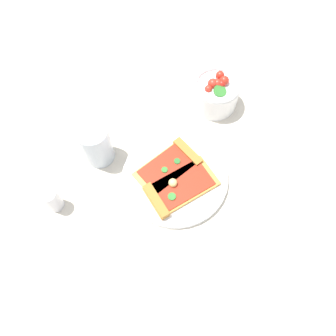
{
  "coord_description": "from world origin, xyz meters",
  "views": [
    {
      "loc": [
        0.18,
        -0.24,
        0.67
      ],
      "look_at": [
        -0.03,
        -0.0,
        0.03
      ],
      "focal_mm": 34.08,
      "sensor_mm": 36.0,
      "label": 1
    }
  ],
  "objects_px": {
    "pizza_slice_near": "(176,188)",
    "salad_bowl": "(216,93)",
    "pepper_shaker": "(52,199)",
    "soda_glass": "(97,145)",
    "plate": "(174,178)",
    "paper_napkin": "(299,243)",
    "pizza_slice_far": "(171,165)"
  },
  "relations": [
    {
      "from": "paper_napkin",
      "to": "salad_bowl",
      "type": "bearing_deg",
      "value": 155.29
    },
    {
      "from": "pizza_slice_near",
      "to": "salad_bowl",
      "type": "height_order",
      "value": "salad_bowl"
    },
    {
      "from": "pizza_slice_far",
      "to": "soda_glass",
      "type": "height_order",
      "value": "soda_glass"
    },
    {
      "from": "paper_napkin",
      "to": "pepper_shaker",
      "type": "xyz_separation_m",
      "value": [
        -0.44,
        -0.29,
        0.04
      ]
    },
    {
      "from": "pizza_slice_near",
      "to": "paper_napkin",
      "type": "xyz_separation_m",
      "value": [
        0.27,
        0.09,
        -0.02
      ]
    },
    {
      "from": "salad_bowl",
      "to": "pepper_shaker",
      "type": "bearing_deg",
      "value": -99.99
    },
    {
      "from": "soda_glass",
      "to": "pepper_shaker",
      "type": "bearing_deg",
      "value": -81.71
    },
    {
      "from": "pizza_slice_far",
      "to": "soda_glass",
      "type": "xyz_separation_m",
      "value": [
        -0.15,
        -0.09,
        0.03
      ]
    },
    {
      "from": "plate",
      "to": "pizza_slice_far",
      "type": "xyz_separation_m",
      "value": [
        -0.02,
        0.01,
        0.01
      ]
    },
    {
      "from": "pizza_slice_near",
      "to": "pizza_slice_far",
      "type": "distance_m",
      "value": 0.06
    },
    {
      "from": "plate",
      "to": "soda_glass",
      "type": "relative_size",
      "value": 2.29
    },
    {
      "from": "pizza_slice_far",
      "to": "salad_bowl",
      "type": "relative_size",
      "value": 1.34
    },
    {
      "from": "salad_bowl",
      "to": "pepper_shaker",
      "type": "xyz_separation_m",
      "value": [
        -0.08,
        -0.45,
        -0.0
      ]
    },
    {
      "from": "salad_bowl",
      "to": "soda_glass",
      "type": "bearing_deg",
      "value": -108.46
    },
    {
      "from": "plate",
      "to": "pepper_shaker",
      "type": "height_order",
      "value": "pepper_shaker"
    },
    {
      "from": "pizza_slice_far",
      "to": "pepper_shaker",
      "type": "height_order",
      "value": "pepper_shaker"
    },
    {
      "from": "pizza_slice_near",
      "to": "plate",
      "type": "bearing_deg",
      "value": 139.63
    },
    {
      "from": "plate",
      "to": "pizza_slice_near",
      "type": "bearing_deg",
      "value": -40.37
    },
    {
      "from": "pizza_slice_near",
      "to": "pizza_slice_far",
      "type": "xyz_separation_m",
      "value": [
        -0.05,
        0.04,
        -0.0
      ]
    },
    {
      "from": "pizza_slice_near",
      "to": "pizza_slice_far",
      "type": "bearing_deg",
      "value": 143.18
    },
    {
      "from": "soda_glass",
      "to": "plate",
      "type": "bearing_deg",
      "value": 23.3
    },
    {
      "from": "pizza_slice_near",
      "to": "pepper_shaker",
      "type": "height_order",
      "value": "pepper_shaker"
    },
    {
      "from": "salad_bowl",
      "to": "plate",
      "type": "bearing_deg",
      "value": -73.3
    },
    {
      "from": "pizza_slice_near",
      "to": "salad_bowl",
      "type": "xyz_separation_m",
      "value": [
        -0.09,
        0.25,
        0.02
      ]
    },
    {
      "from": "plate",
      "to": "salad_bowl",
      "type": "bearing_deg",
      "value": 106.7
    },
    {
      "from": "pizza_slice_near",
      "to": "soda_glass",
      "type": "bearing_deg",
      "value": -164.99
    },
    {
      "from": "salad_bowl",
      "to": "soda_glass",
      "type": "xyz_separation_m",
      "value": [
        -0.1,
        -0.31,
        0.01
      ]
    },
    {
      "from": "soda_glass",
      "to": "pizza_slice_near",
      "type": "bearing_deg",
      "value": 15.01
    },
    {
      "from": "plate",
      "to": "salad_bowl",
      "type": "xyz_separation_m",
      "value": [
        -0.07,
        0.23,
        0.03
      ]
    },
    {
      "from": "pepper_shaker",
      "to": "salad_bowl",
      "type": "bearing_deg",
      "value": 80.01
    },
    {
      "from": "pizza_slice_far",
      "to": "paper_napkin",
      "type": "distance_m",
      "value": 0.32
    },
    {
      "from": "soda_glass",
      "to": "pepper_shaker",
      "type": "relative_size",
      "value": 1.37
    }
  ]
}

